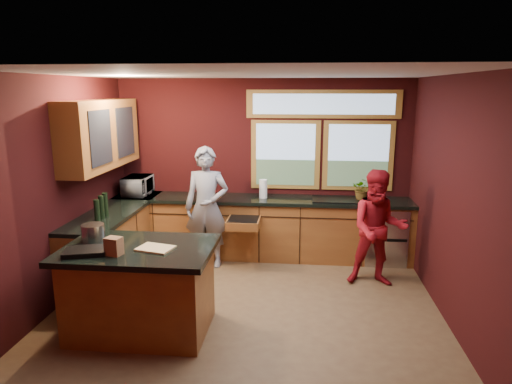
% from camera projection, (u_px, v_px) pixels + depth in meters
% --- Properties ---
extents(floor, '(4.50, 4.50, 0.00)m').
position_uv_depth(floor, '(248.00, 306.00, 5.46)').
color(floor, brown).
rests_on(floor, ground).
extents(room_shell, '(4.52, 4.02, 2.71)m').
position_uv_depth(room_shell, '(201.00, 153.00, 5.44)').
color(room_shell, black).
rests_on(room_shell, ground).
extents(back_counter, '(4.50, 0.64, 0.93)m').
position_uv_depth(back_counter, '(274.00, 228.00, 6.98)').
color(back_counter, brown).
rests_on(back_counter, floor).
extents(left_counter, '(0.64, 2.30, 0.93)m').
position_uv_depth(left_counter, '(117.00, 241.00, 6.38)').
color(left_counter, brown).
rests_on(left_counter, floor).
extents(island, '(1.55, 1.05, 0.95)m').
position_uv_depth(island, '(141.00, 289.00, 4.81)').
color(island, brown).
rests_on(island, floor).
extents(person_grey, '(0.65, 0.43, 1.75)m').
position_uv_depth(person_grey, '(207.00, 207.00, 6.55)').
color(person_grey, slate).
rests_on(person_grey, floor).
extents(person_red, '(0.76, 0.60, 1.54)m').
position_uv_depth(person_red, '(378.00, 229.00, 5.91)').
color(person_red, maroon).
rests_on(person_red, floor).
extents(microwave, '(0.36, 0.53, 0.29)m').
position_uv_depth(microwave, '(138.00, 186.00, 7.06)').
color(microwave, '#999999').
rests_on(microwave, left_counter).
extents(potted_plant, '(0.30, 0.26, 0.33)m').
position_uv_depth(potted_plant, '(362.00, 189.00, 6.76)').
color(potted_plant, '#999999').
rests_on(potted_plant, back_counter).
extents(paper_towel, '(0.12, 0.12, 0.28)m').
position_uv_depth(paper_towel, '(263.00, 189.00, 6.87)').
color(paper_towel, white).
rests_on(paper_towel, back_counter).
extents(cutting_board, '(0.40, 0.33, 0.02)m').
position_uv_depth(cutting_board, '(155.00, 248.00, 4.64)').
color(cutting_board, tan).
rests_on(cutting_board, island).
extents(stock_pot, '(0.24, 0.24, 0.18)m').
position_uv_depth(stock_pot, '(93.00, 232.00, 4.89)').
color(stock_pot, '#AAABAF').
rests_on(stock_pot, island).
extents(paper_bag, '(0.17, 0.15, 0.18)m').
position_uv_depth(paper_bag, '(114.00, 246.00, 4.46)').
color(paper_bag, brown).
rests_on(paper_bag, island).
extents(black_tray, '(0.46, 0.38, 0.05)m').
position_uv_depth(black_tray, '(85.00, 251.00, 4.51)').
color(black_tray, black).
rests_on(black_tray, island).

